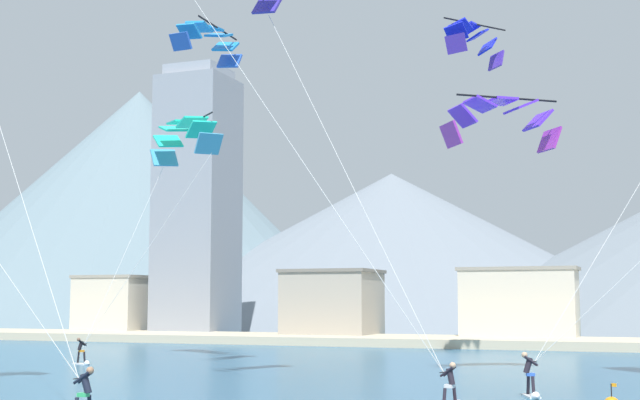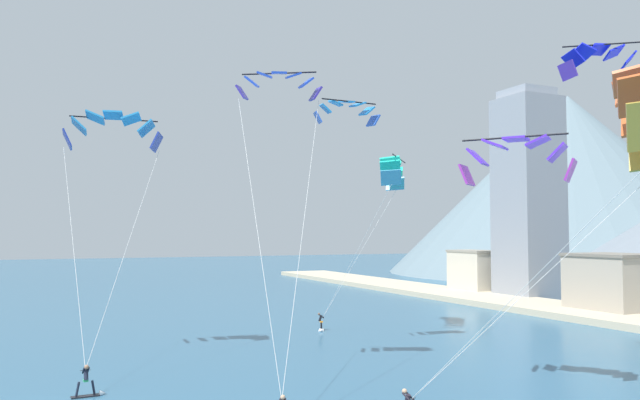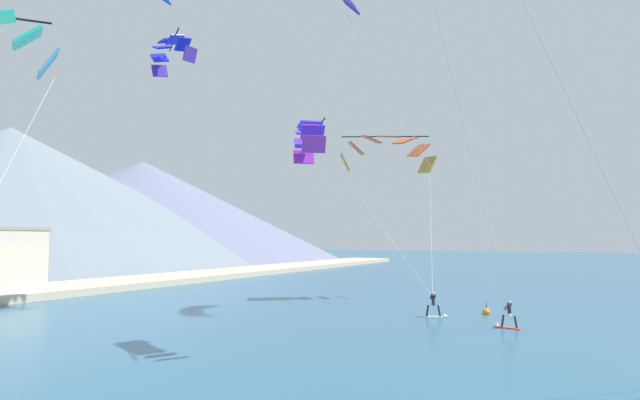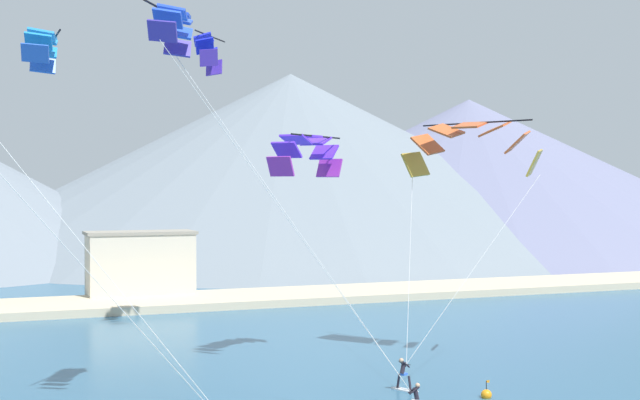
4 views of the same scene
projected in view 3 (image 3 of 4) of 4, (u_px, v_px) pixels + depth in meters
kitesurfer_near_trail at (506, 320)px, 30.33m from camera, size 0.82×1.78×1.71m
kitesurfer_far_left at (436, 309)px, 34.35m from camera, size 1.02×1.76×1.82m
parafoil_kite_far_left at (387, 149)px, 44.93m from camera, size 11.04×10.00×13.48m
parafoil_kite_distant_high_outer at (309, 137)px, 37.31m from camera, size 5.82×4.97×2.52m
parafoil_kite_distant_mid_solo at (171, 50)px, 39.82m from camera, size 3.21×5.68×2.58m
race_marker_buoy at (486, 312)px, 35.77m from camera, size 0.56×0.56×1.02m
mountain_peak_west_ridge at (7, 195)px, 108.46m from camera, size 117.55×117.55×29.97m
mountain_peak_far_spur at (142, 210)px, 131.32m from camera, size 105.60×105.60×25.97m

